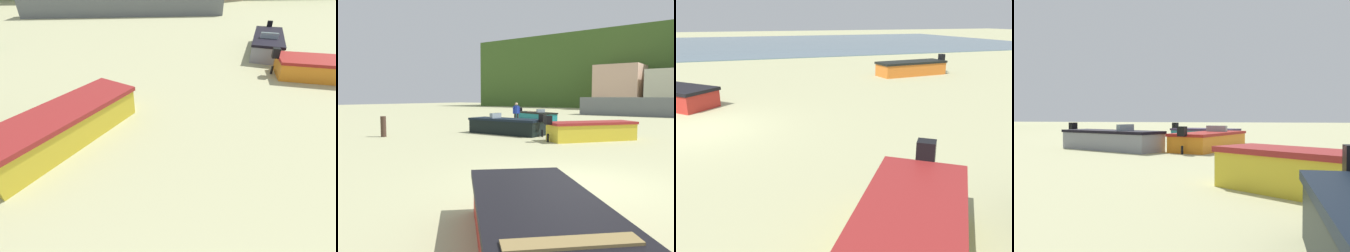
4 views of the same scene
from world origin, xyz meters
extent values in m
plane|color=tan|center=(0.00, 0.00, 0.00)|extent=(160.00, 160.00, 0.00)
cube|color=#DBAE92|center=(-13.53, 47.17, 3.52)|extent=(6.94, 6.35, 7.04)
cube|color=beige|center=(-6.61, 46.73, 3.01)|extent=(5.17, 5.47, 6.03)
cube|color=gold|center=(-2.73, 7.88, 0.38)|extent=(3.53, 4.05, 0.77)
cube|color=maroon|center=(-2.73, 7.88, 0.83)|extent=(3.66, 4.18, 0.12)
cube|color=black|center=(-4.09, 6.11, 1.01)|extent=(0.42, 0.42, 0.40)
cylinder|color=black|center=(-4.09, 6.11, 0.19)|extent=(0.14, 0.14, 0.38)
cube|color=black|center=(-7.59, 7.73, 0.37)|extent=(4.25, 1.42, 0.74)
cube|color=black|center=(-7.59, 7.73, 0.80)|extent=(4.35, 1.50, 0.12)
cube|color=black|center=(-5.29, 7.70, 0.98)|extent=(0.28, 0.32, 0.40)
cylinder|color=black|center=(-5.29, 7.70, 0.18)|extent=(0.10, 0.10, 0.37)
cube|color=#8C9EA8|center=(-8.33, 7.73, 1.00)|extent=(0.21, 0.83, 0.28)
cube|color=black|center=(1.56, -4.12, 0.69)|extent=(4.66, 4.78, 0.12)
cube|color=olive|center=(1.99, -4.57, 0.74)|extent=(1.09, 1.05, 0.08)
cube|color=#18737B|center=(-11.77, 17.86, 0.30)|extent=(4.61, 2.95, 0.61)
cube|color=black|center=(-11.77, 17.86, 0.67)|extent=(4.73, 3.06, 0.12)
cube|color=black|center=(-13.99, 18.82, 0.85)|extent=(0.38, 0.41, 0.40)
cylinder|color=black|center=(-13.99, 18.82, 0.15)|extent=(0.13, 0.13, 0.30)
cube|color=#8C9EA8|center=(-11.05, 17.55, 0.87)|extent=(0.49, 0.78, 0.28)
cube|color=#8A674E|center=(-12.28, 18.08, 0.72)|extent=(0.65, 1.09, 0.08)
cylinder|color=#432F25|center=(-11.93, 2.97, 0.53)|extent=(0.28, 0.28, 1.06)
cylinder|color=black|center=(-10.77, 13.26, 0.41)|extent=(0.20, 0.20, 0.82)
cylinder|color=black|center=(-10.63, 13.40, 0.41)|extent=(0.20, 0.20, 0.82)
cylinder|color=#1C32A1|center=(-10.70, 13.33, 1.11)|extent=(0.48, 0.48, 0.58)
cylinder|color=#1C32A1|center=(-10.85, 13.17, 1.07)|extent=(0.13, 0.13, 0.54)
cylinder|color=#1C32A1|center=(-10.55, 13.49, 1.07)|extent=(0.13, 0.13, 0.54)
sphere|color=tan|center=(-10.70, 13.33, 1.51)|extent=(0.31, 0.31, 0.22)
camera|label=1|loc=(-0.60, 2.50, 3.75)|focal=25.10mm
camera|label=2|loc=(3.20, -7.24, 2.06)|focal=35.88mm
camera|label=3|loc=(-0.87, 11.01, 3.24)|focal=37.48mm
camera|label=4|loc=(-10.74, 8.94, 1.56)|focal=42.94mm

